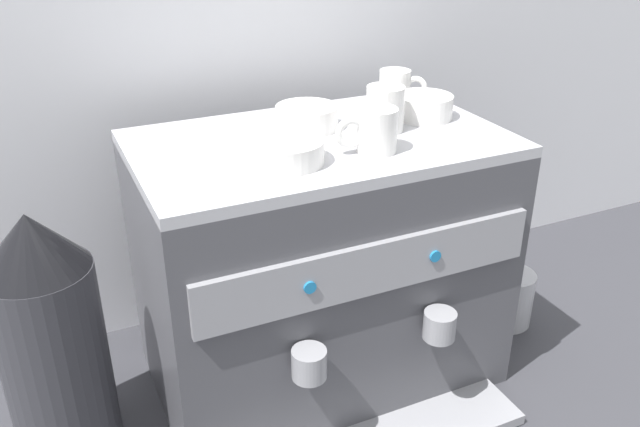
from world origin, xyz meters
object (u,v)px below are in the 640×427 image
(espresso_machine, at_px, (321,265))
(milk_pitcher, at_px, (508,298))
(ceramic_bowl_0, at_px, (309,118))
(ceramic_bowl_2, at_px, (286,152))
(ceramic_cup_2, at_px, (397,86))
(ceramic_cup_1, at_px, (384,109))
(ceramic_bowl_1, at_px, (424,107))
(coffee_grinder, at_px, (51,337))
(ceramic_cup_0, at_px, (375,130))

(espresso_machine, xyz_separation_m, milk_pitcher, (0.45, -0.02, -0.18))
(ceramic_bowl_0, xyz_separation_m, milk_pitcher, (0.44, -0.08, -0.45))
(ceramic_bowl_2, xyz_separation_m, milk_pitcher, (0.54, 0.05, -0.45))
(milk_pitcher, bearing_deg, ceramic_bowl_2, -174.50)
(ceramic_cup_2, xyz_separation_m, milk_pitcher, (0.22, -0.16, -0.47))
(ceramic_cup_1, relative_size, milk_pitcher, 0.74)
(ceramic_bowl_2, bearing_deg, milk_pitcher, 5.50)
(ceramic_bowl_1, relative_size, coffee_grinder, 0.24)
(ceramic_cup_2, height_order, milk_pitcher, ceramic_cup_2)
(ceramic_bowl_1, distance_m, coffee_grinder, 0.76)
(ceramic_bowl_0, height_order, milk_pitcher, ceramic_bowl_0)
(espresso_machine, xyz_separation_m, ceramic_cup_1, (0.12, -0.01, 0.29))
(ceramic_cup_0, relative_size, milk_pitcher, 0.84)
(espresso_machine, xyz_separation_m, ceramic_cup_2, (0.23, 0.13, 0.28))
(ceramic_cup_1, height_order, coffee_grinder, ceramic_cup_1)
(ceramic_bowl_2, bearing_deg, ceramic_cup_1, 17.33)
(ceramic_bowl_0, relative_size, ceramic_bowl_1, 1.04)
(espresso_machine, distance_m, coffee_grinder, 0.48)
(ceramic_cup_1, height_order, ceramic_cup_2, ceramic_cup_1)
(ceramic_bowl_0, bearing_deg, espresso_machine, -93.14)
(espresso_machine, relative_size, milk_pitcher, 5.17)
(ceramic_cup_0, relative_size, ceramic_cup_1, 1.14)
(ceramic_cup_1, bearing_deg, ceramic_bowl_0, 148.80)
(espresso_machine, relative_size, ceramic_cup_2, 7.64)
(espresso_machine, bearing_deg, ceramic_bowl_2, -141.45)
(coffee_grinder, relative_size, milk_pitcher, 3.65)
(milk_pitcher, bearing_deg, ceramic_cup_2, 144.80)
(ceramic_cup_1, distance_m, ceramic_bowl_0, 0.13)
(espresso_machine, bearing_deg, ceramic_bowl_1, 6.33)
(ceramic_cup_0, bearing_deg, ceramic_bowl_1, 34.45)
(ceramic_bowl_0, relative_size, milk_pitcher, 0.90)
(ceramic_cup_2, xyz_separation_m, ceramic_bowl_2, (-0.32, -0.21, -0.01))
(ceramic_cup_0, bearing_deg, ceramic_cup_1, 51.73)
(ceramic_bowl_1, height_order, ceramic_bowl_2, ceramic_bowl_1)
(ceramic_cup_0, height_order, ceramic_bowl_1, ceramic_cup_0)
(espresso_machine, height_order, ceramic_cup_2, ceramic_cup_2)
(ceramic_cup_1, xyz_separation_m, ceramic_cup_2, (0.11, 0.14, -0.01))
(coffee_grinder, bearing_deg, ceramic_bowl_2, -12.20)
(espresso_machine, bearing_deg, ceramic_bowl_0, 86.86)
(ceramic_cup_1, relative_size, ceramic_cup_2, 1.10)
(ceramic_cup_0, distance_m, coffee_grinder, 0.62)
(ceramic_bowl_1, height_order, coffee_grinder, ceramic_bowl_1)
(ceramic_cup_2, bearing_deg, ceramic_cup_0, -127.75)
(ceramic_bowl_2, relative_size, coffee_grinder, 0.27)
(espresso_machine, xyz_separation_m, ceramic_bowl_1, (0.22, 0.02, 0.27))
(ceramic_bowl_1, xyz_separation_m, milk_pitcher, (0.23, -0.05, -0.45))
(ceramic_cup_2, relative_size, milk_pitcher, 0.68)
(ceramic_cup_1, bearing_deg, ceramic_bowl_2, -162.67)
(ceramic_cup_1, height_order, ceramic_bowl_2, ceramic_cup_1)
(ceramic_bowl_2, xyz_separation_m, coffee_grinder, (-0.39, 0.08, -0.29))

